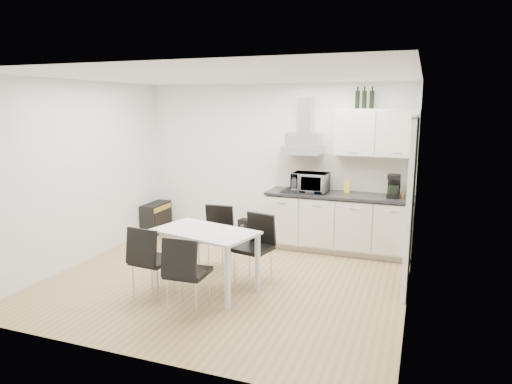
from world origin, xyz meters
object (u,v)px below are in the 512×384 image
Objects in this scene: chair_near_right at (188,273)px; guitar_amp at (156,218)px; dining_table at (205,238)px; chair_far_left at (215,239)px; chair_far_right at (253,249)px; floor_speaker at (245,228)px; chair_near_left at (153,261)px; kitchenette at (342,199)px.

chair_near_right is 3.36m from guitar_amp.
dining_table is at bearing 97.02° from chair_near_right.
chair_far_left is 0.70m from chair_far_right.
chair_far_right is 2.05m from floor_speaker.
guitar_amp is 2.01× the size of floor_speaker.
dining_table is 2.12× the size of guitar_amp.
chair_far_left is at bearing 118.80° from dining_table.
chair_near_left is at bearing -124.70° from dining_table.
chair_far_right is at bearing -33.99° from guitar_amp.
dining_table reaches higher than floor_speaker.
kitchenette reaches higher than floor_speaker.
dining_table is at bearing -46.14° from guitar_amp.
chair_near_right is (0.11, -0.64, -0.21)m from dining_table.
chair_far_right is (-0.83, -1.68, -0.39)m from kitchenette.
chair_far_left and chair_near_right have the same top height.
chair_near_left is 1.00× the size of chair_near_right.
chair_far_right is at bearing 52.92° from dining_table.
chair_near_right is at bearing -14.62° from chair_near_left.
floor_speaker is (-0.85, 1.85, -0.28)m from chair_far_right.
chair_near_right is (0.58, -0.21, 0.00)m from chair_near_left.
kitchenette is 2.86× the size of chair_near_left.
dining_table is 0.67m from chair_near_left.
guitar_amp is (-1.98, 1.99, -0.39)m from dining_table.
guitar_amp is (-1.80, 1.35, -0.17)m from chair_far_left.
chair_near_left is 1.37× the size of guitar_amp.
chair_near_left is (-1.78, -2.51, -0.39)m from kitchenette.
chair_far_right is 1.10m from chair_near_right.
chair_far_right is at bearing -53.30° from floor_speaker.
kitchenette is at bearing -103.61° from chair_far_right.
guitar_amp is (-2.46, 1.60, -0.17)m from chair_far_right.
chair_near_right is at bearing -113.87° from kitchenette.
kitchenette is at bearing 63.75° from chair_near_right.
chair_near_left is at bearing 53.42° from chair_far_right.
guitar_amp is at bearing 126.01° from chair_near_right.
chair_far_left reaches higher than floor_speaker.
chair_near_left is (-0.48, -0.43, -0.21)m from dining_table.
chair_far_right reaches higher than dining_table.
dining_table is 1.55× the size of chair_far_right.
kitchenette is 3.92× the size of guitar_amp.
chair_far_right and chair_near_left have the same top height.
floor_speaker is at bearing 7.90° from guitar_amp.
kitchenette is 3.10m from chair_near_left.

